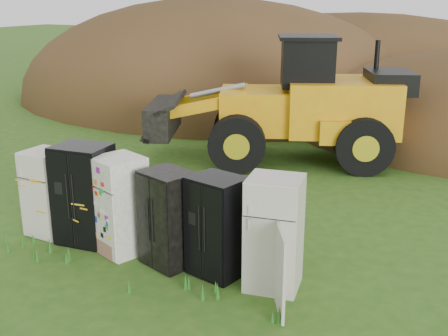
# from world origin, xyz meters

# --- Properties ---
(ground) EXTENTS (120.00, 120.00, 0.00)m
(ground) POSITION_xyz_m (0.00, 0.00, 0.00)
(ground) COLOR #295516
(ground) RESTS_ON ground
(fridge_leftmost) EXTENTS (0.75, 0.72, 1.67)m
(fridge_leftmost) POSITION_xyz_m (-2.42, 0.01, 0.83)
(fridge_leftmost) COLOR beige
(fridge_leftmost) RESTS_ON ground
(fridge_black_side) EXTENTS (1.05, 0.87, 1.87)m
(fridge_black_side) POSITION_xyz_m (-1.53, 0.04, 0.94)
(fridge_black_side) COLOR black
(fridge_black_side) RESTS_ON ground
(fridge_sticker) EXTENTS (1.01, 0.97, 1.78)m
(fridge_sticker) POSITION_xyz_m (-0.66, -0.02, 0.89)
(fridge_sticker) COLOR white
(fridge_sticker) RESTS_ON ground
(fridge_dark_mid) EXTENTS (1.03, 0.93, 1.67)m
(fridge_dark_mid) POSITION_xyz_m (0.35, -0.04, 0.83)
(fridge_dark_mid) COLOR black
(fridge_dark_mid) RESTS_ON ground
(fridge_black_right) EXTENTS (0.98, 0.87, 1.69)m
(fridge_black_right) POSITION_xyz_m (1.26, 0.02, 0.84)
(fridge_black_right) COLOR black
(fridge_black_right) RESTS_ON ground
(fridge_open_door) EXTENTS (0.95, 0.89, 1.83)m
(fridge_open_door) POSITION_xyz_m (2.25, 0.03, 0.91)
(fridge_open_door) COLOR beige
(fridge_open_door) RESTS_ON ground
(wheel_loader) EXTENTS (7.67, 5.47, 3.44)m
(wheel_loader) POSITION_xyz_m (-0.46, 6.66, 1.72)
(wheel_loader) COLOR gold
(wheel_loader) RESTS_ON ground
(dirt_mound_left) EXTENTS (18.36, 13.77, 8.78)m
(dirt_mound_left) POSITION_xyz_m (-6.36, 14.16, 0.00)
(dirt_mound_left) COLOR #402C14
(dirt_mound_left) RESTS_ON ground
(dirt_mound_back) EXTENTS (19.16, 12.77, 7.43)m
(dirt_mound_back) POSITION_xyz_m (-1.00, 18.19, 0.00)
(dirt_mound_back) COLOR #402C14
(dirt_mound_back) RESTS_ON ground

